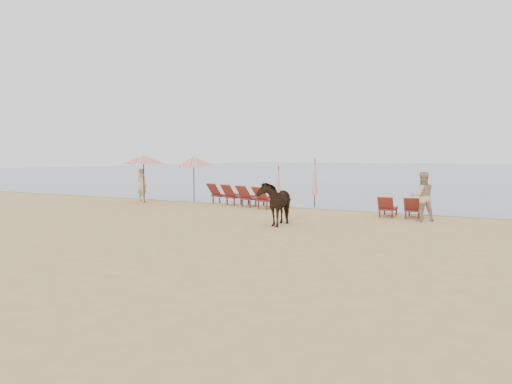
% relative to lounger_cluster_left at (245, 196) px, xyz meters
% --- Properties ---
extents(ground, '(120.00, 120.00, 0.00)m').
position_rel_lounger_cluster_left_xyz_m(ground, '(3.36, -9.92, -0.48)').
color(ground, tan).
rests_on(ground, ground).
extents(sea, '(160.00, 140.00, 0.06)m').
position_rel_lounger_cluster_left_xyz_m(sea, '(3.36, 70.08, -0.48)').
color(sea, '#51606B').
rests_on(sea, ground).
extents(lounger_cluster_left, '(4.75, 3.30, 0.69)m').
position_rel_lounger_cluster_left_xyz_m(lounger_cluster_left, '(0.00, 0.00, 0.00)').
color(lounger_cluster_left, maroon).
rests_on(lounger_cluster_left, ground).
extents(lounger_cluster_right, '(1.71, 1.65, 0.57)m').
position_rel_lounger_cluster_left_xyz_m(lounger_cluster_right, '(7.78, -1.13, -0.09)').
color(lounger_cluster_right, maroon).
rests_on(lounger_cluster_right, ground).
extents(umbrella_open_left_a, '(2.19, 2.19, 2.49)m').
position_rel_lounger_cluster_left_xyz_m(umbrella_open_left_a, '(-5.30, -1.34, 1.76)').
color(umbrella_open_left_a, black).
rests_on(umbrella_open_left_a, ground).
extents(umbrella_open_left_b, '(1.94, 1.98, 2.47)m').
position_rel_lounger_cluster_left_xyz_m(umbrella_open_left_b, '(-3.68, 0.81, 1.66)').
color(umbrella_open_left_b, black).
rests_on(umbrella_open_left_b, ground).
extents(umbrella_closed_left, '(0.24, 0.24, 1.99)m').
position_rel_lounger_cluster_left_xyz_m(umbrella_closed_left, '(2.08, -0.48, 0.74)').
color(umbrella_closed_left, black).
rests_on(umbrella_closed_left, ground).
extents(umbrella_closed_right, '(0.29, 0.29, 2.35)m').
position_rel_lounger_cluster_left_xyz_m(umbrella_closed_right, '(3.27, 0.97, 0.96)').
color(umbrella_closed_right, black).
rests_on(umbrella_closed_right, ground).
extents(cow, '(1.15, 1.97, 1.56)m').
position_rel_lounger_cluster_left_xyz_m(cow, '(4.41, -5.38, 0.30)').
color(cow, black).
rests_on(cow, ground).
extents(beachgoer_left, '(0.67, 0.47, 1.75)m').
position_rel_lounger_cluster_left_xyz_m(beachgoer_left, '(-5.85, -0.87, 0.39)').
color(beachgoer_left, tan).
rests_on(beachgoer_left, ground).
extents(beachgoer_right_a, '(1.13, 1.06, 1.84)m').
position_rel_lounger_cluster_left_xyz_m(beachgoer_right_a, '(8.72, -1.75, 0.44)').
color(beachgoer_right_a, tan).
rests_on(beachgoer_right_a, ground).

